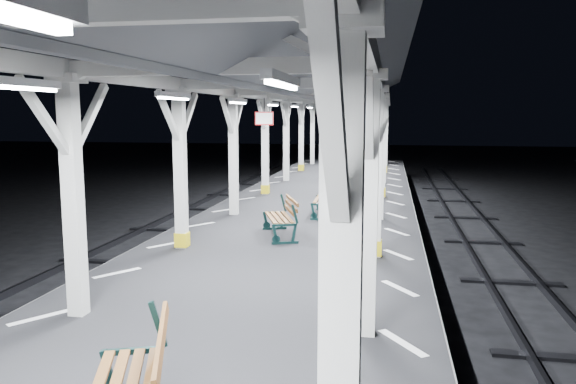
# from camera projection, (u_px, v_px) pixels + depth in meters

# --- Properties ---
(ground) EXTENTS (120.00, 120.00, 0.00)m
(ground) POSITION_uv_depth(u_px,v_px,m) (252.00, 337.00, 9.61)
(ground) COLOR black
(ground) RESTS_ON ground
(platform) EXTENTS (6.00, 50.00, 1.00)m
(platform) POSITION_uv_depth(u_px,v_px,m) (252.00, 309.00, 9.54)
(platform) COLOR black
(platform) RESTS_ON ground
(hazard_stripes_left) EXTENTS (1.00, 48.00, 0.01)m
(hazard_stripes_left) POSITION_uv_depth(u_px,v_px,m) (117.00, 273.00, 9.90)
(hazard_stripes_left) COLOR silver
(hazard_stripes_left) RESTS_ON platform
(hazard_stripes_right) EXTENTS (1.00, 48.00, 0.01)m
(hazard_stripes_right) POSITION_uv_depth(u_px,v_px,m) (400.00, 288.00, 9.04)
(hazard_stripes_right) COLOR silver
(hazard_stripes_right) RESTS_ON platform
(track_right) EXTENTS (2.20, 60.00, 0.16)m
(track_right) POSITION_uv_depth(u_px,v_px,m) (565.00, 355.00, 8.71)
(track_right) COLOR #2D2D33
(track_right) RESTS_ON ground
(canopy) EXTENTS (5.40, 49.00, 4.65)m
(canopy) POSITION_uv_depth(u_px,v_px,m) (250.00, 65.00, 8.96)
(canopy) COLOR silver
(canopy) RESTS_ON platform
(bench_mid) EXTENTS (1.10, 1.72, 0.88)m
(bench_mid) POSITION_uv_depth(u_px,v_px,m) (283.00, 216.00, 12.82)
(bench_mid) COLOR #0F2A29
(bench_mid) RESTS_ON platform
(bench_far) EXTENTS (0.67, 1.66, 0.89)m
(bench_far) POSITION_uv_depth(u_px,v_px,m) (328.00, 198.00, 15.48)
(bench_far) COLOR #0F2A29
(bench_far) RESTS_ON platform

